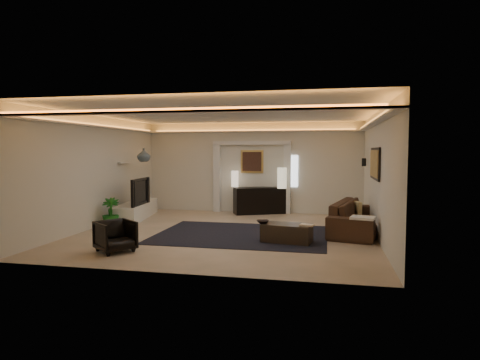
% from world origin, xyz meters
% --- Properties ---
extents(floor, '(7.00, 7.00, 0.00)m').
position_xyz_m(floor, '(0.00, 0.00, 0.00)').
color(floor, '#CAA98A').
rests_on(floor, ground).
extents(ceiling, '(7.00, 7.00, 0.00)m').
position_xyz_m(ceiling, '(0.00, 0.00, 2.90)').
color(ceiling, white).
rests_on(ceiling, ground).
extents(wall_back, '(7.00, 0.00, 7.00)m').
position_xyz_m(wall_back, '(0.00, 3.50, 1.45)').
color(wall_back, silver).
rests_on(wall_back, ground).
extents(wall_front, '(7.00, 0.00, 7.00)m').
position_xyz_m(wall_front, '(0.00, -3.50, 1.45)').
color(wall_front, silver).
rests_on(wall_front, ground).
extents(wall_left, '(0.00, 7.00, 7.00)m').
position_xyz_m(wall_left, '(-3.50, 0.00, 1.45)').
color(wall_left, silver).
rests_on(wall_left, ground).
extents(wall_right, '(0.00, 7.00, 7.00)m').
position_xyz_m(wall_right, '(3.50, 0.00, 1.45)').
color(wall_right, silver).
rests_on(wall_right, ground).
extents(cove_soffit, '(7.00, 7.00, 0.04)m').
position_xyz_m(cove_soffit, '(0.00, 0.00, 2.62)').
color(cove_soffit, silver).
rests_on(cove_soffit, ceiling).
extents(daylight_slit, '(0.25, 0.03, 1.00)m').
position_xyz_m(daylight_slit, '(1.35, 3.48, 1.35)').
color(daylight_slit, white).
rests_on(daylight_slit, wall_back).
extents(area_rug, '(4.00, 3.00, 0.01)m').
position_xyz_m(area_rug, '(0.40, -0.20, 0.01)').
color(area_rug, black).
rests_on(area_rug, ground).
extents(pilaster_left, '(0.22, 0.20, 2.20)m').
position_xyz_m(pilaster_left, '(-1.15, 3.40, 1.10)').
color(pilaster_left, silver).
rests_on(pilaster_left, ground).
extents(pilaster_right, '(0.22, 0.20, 2.20)m').
position_xyz_m(pilaster_right, '(1.15, 3.40, 1.10)').
color(pilaster_right, silver).
rests_on(pilaster_right, ground).
extents(alcove_header, '(2.52, 0.20, 0.12)m').
position_xyz_m(alcove_header, '(0.00, 3.40, 2.25)').
color(alcove_header, silver).
rests_on(alcove_header, wall_back).
extents(painting_frame, '(0.74, 0.04, 0.74)m').
position_xyz_m(painting_frame, '(0.00, 3.47, 1.65)').
color(painting_frame, tan).
rests_on(painting_frame, wall_back).
extents(painting_canvas, '(0.62, 0.02, 0.62)m').
position_xyz_m(painting_canvas, '(0.00, 3.44, 1.65)').
color(painting_canvas, '#4C2D1E').
rests_on(painting_canvas, wall_back).
extents(art_panel_frame, '(0.04, 1.64, 0.74)m').
position_xyz_m(art_panel_frame, '(3.47, 0.30, 1.70)').
color(art_panel_frame, black).
rests_on(art_panel_frame, wall_right).
extents(art_panel_gold, '(0.02, 1.50, 0.62)m').
position_xyz_m(art_panel_gold, '(3.44, 0.30, 1.70)').
color(art_panel_gold, tan).
rests_on(art_panel_gold, wall_right).
extents(wall_sconce, '(0.12, 0.12, 0.22)m').
position_xyz_m(wall_sconce, '(3.38, 2.20, 1.68)').
color(wall_sconce, black).
rests_on(wall_sconce, wall_right).
extents(wall_niche, '(0.10, 0.55, 0.04)m').
position_xyz_m(wall_niche, '(-3.44, 1.40, 1.65)').
color(wall_niche, silver).
rests_on(wall_niche, wall_left).
extents(console, '(1.83, 1.23, 0.88)m').
position_xyz_m(console, '(0.36, 3.25, 0.40)').
color(console, black).
rests_on(console, ground).
extents(lamp_left, '(0.24, 0.24, 0.51)m').
position_xyz_m(lamp_left, '(-0.52, 3.25, 1.09)').
color(lamp_left, beige).
rests_on(lamp_left, console).
extents(lamp_right, '(0.36, 0.36, 0.64)m').
position_xyz_m(lamp_right, '(1.03, 2.98, 1.09)').
color(lamp_right, beige).
rests_on(lamp_right, console).
extents(media_ledge, '(1.06, 2.66, 0.49)m').
position_xyz_m(media_ledge, '(-3.15, 1.57, 0.22)').
color(media_ledge, silver).
rests_on(media_ledge, ground).
extents(tv, '(1.33, 0.28, 0.76)m').
position_xyz_m(tv, '(-2.90, 1.06, 0.83)').
color(tv, black).
rests_on(tv, media_ledge).
extents(figurine, '(0.17, 0.17, 0.43)m').
position_xyz_m(figurine, '(-3.15, 2.20, 0.64)').
color(figurine, black).
rests_on(figurine, media_ledge).
extents(ginger_jar, '(0.43, 0.43, 0.40)m').
position_xyz_m(ginger_jar, '(-2.93, 1.68, 1.87)').
color(ginger_jar, '#48565E').
rests_on(ginger_jar, wall_niche).
extents(plant, '(0.56, 0.56, 0.77)m').
position_xyz_m(plant, '(-3.15, 0.07, 0.38)').
color(plant, '#145412').
rests_on(plant, ground).
extents(sofa, '(2.79, 1.60, 0.77)m').
position_xyz_m(sofa, '(3.15, 0.62, 0.38)').
color(sofa, brown).
rests_on(sofa, ground).
extents(throw_blanket, '(0.58, 0.52, 0.05)m').
position_xyz_m(throw_blanket, '(3.15, -0.53, 0.55)').
color(throw_blanket, silver).
rests_on(throw_blanket, sofa).
extents(throw_pillow, '(0.18, 0.37, 0.35)m').
position_xyz_m(throw_pillow, '(3.15, 0.92, 0.55)').
color(throw_pillow, tan).
rests_on(throw_pillow, sofa).
extents(coffee_table, '(1.13, 0.73, 0.39)m').
position_xyz_m(coffee_table, '(1.54, -0.79, 0.20)').
color(coffee_table, black).
rests_on(coffee_table, ground).
extents(bowl, '(0.34, 0.34, 0.07)m').
position_xyz_m(bowl, '(1.01, -0.81, 0.44)').
color(bowl, black).
rests_on(bowl, coffee_table).
extents(magazine, '(0.33, 0.27, 0.03)m').
position_xyz_m(magazine, '(1.98, -0.92, 0.42)').
color(magazine, beige).
rests_on(magazine, coffee_table).
extents(armchair, '(0.95, 0.95, 0.62)m').
position_xyz_m(armchair, '(-1.70, -2.35, 0.31)').
color(armchair, black).
rests_on(armchair, ground).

